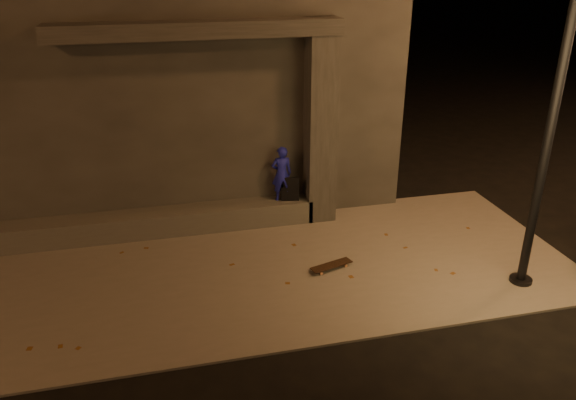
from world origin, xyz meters
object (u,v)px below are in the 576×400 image
object	(u,v)px
skateboarder	(282,174)
backpack	(290,191)
street_lamp_0	(572,19)
column	(320,131)
skateboard	(331,265)

from	to	relation	value
skateboarder	backpack	world-z (taller)	skateboarder
skateboarder	backpack	size ratio (longest dim) A/B	2.24
skateboarder	backpack	xyz separation A→B (m)	(0.16, 0.00, -0.38)
skateboarder	street_lamp_0	xyz separation A→B (m)	(3.29, -3.14, 3.11)
column	street_lamp_0	xyz separation A→B (m)	(2.52, -3.14, 2.31)
column	skateboarder	xyz separation A→B (m)	(-0.76, 0.00, -0.80)
column	backpack	size ratio (longest dim) A/B	7.34
skateboarder	street_lamp_0	distance (m)	5.51
column	skateboarder	distance (m)	1.11
skateboarder	skateboard	bearing A→B (deg)	101.91
column	skateboard	distance (m)	2.71
skateboarder	street_lamp_0	bearing A→B (deg)	137.33
skateboarder	skateboard	distance (m)	2.29
street_lamp_0	skateboard	bearing A→B (deg)	159.28
column	backpack	bearing A→B (deg)	180.00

